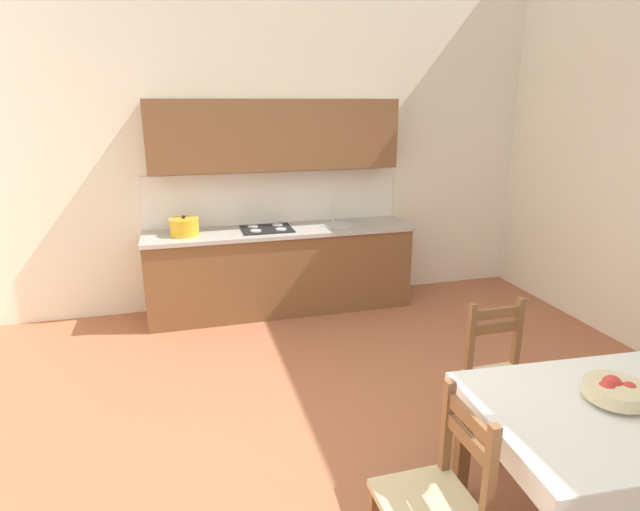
# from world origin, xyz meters

# --- Properties ---
(ground_plane) EXTENTS (6.39, 6.29, 0.10)m
(ground_plane) POSITION_xyz_m (0.00, 0.00, -0.05)
(ground_plane) COLOR #A86042
(wall_back) EXTENTS (6.39, 0.12, 3.97)m
(wall_back) POSITION_xyz_m (0.00, 2.90, 1.99)
(wall_back) COLOR silver
(wall_back) RESTS_ON ground_plane
(kitchen_cabinetry) EXTENTS (2.78, 0.63, 2.20)m
(kitchen_cabinetry) POSITION_xyz_m (-0.02, 2.57, 0.86)
(kitchen_cabinetry) COLOR brown
(kitchen_cabinetry) RESTS_ON ground_plane
(dining_table) EXTENTS (1.48, 1.07, 0.75)m
(dining_table) POSITION_xyz_m (1.01, -0.92, 0.63)
(dining_table) COLOR brown
(dining_table) RESTS_ON ground_plane
(dining_chair_kitchen_side) EXTENTS (0.42, 0.42, 0.93)m
(dining_chair_kitchen_side) POSITION_xyz_m (0.95, -0.06, 0.44)
(dining_chair_kitchen_side) COLOR #D1BC89
(dining_chair_kitchen_side) RESTS_ON ground_plane
(dining_chair_tv_side) EXTENTS (0.42, 0.42, 0.93)m
(dining_chair_tv_side) POSITION_xyz_m (0.01, -0.93, 0.44)
(dining_chair_tv_side) COLOR #D1BC89
(dining_chair_tv_side) RESTS_ON ground_plane
(fruit_bowl) EXTENTS (0.30, 0.30, 0.12)m
(fruit_bowl) POSITION_xyz_m (1.00, -0.87, 0.81)
(fruit_bowl) COLOR beige
(fruit_bowl) RESTS_ON dining_table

